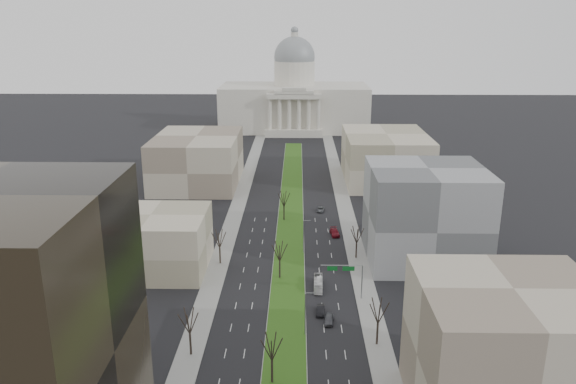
# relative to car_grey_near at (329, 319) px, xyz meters

# --- Properties ---
(ground) EXTENTS (600.00, 600.00, 0.00)m
(ground) POSITION_rel_car_grey_near_xyz_m (-8.58, 60.21, -0.76)
(ground) COLOR black
(ground) RESTS_ON ground
(median) EXTENTS (8.00, 222.03, 0.20)m
(median) POSITION_rel_car_grey_near_xyz_m (-8.58, 59.20, -0.66)
(median) COLOR #999993
(median) RESTS_ON ground
(sidewalk_left) EXTENTS (5.00, 330.00, 0.15)m
(sidewalk_left) POSITION_rel_car_grey_near_xyz_m (-26.08, 35.21, -0.69)
(sidewalk_left) COLOR gray
(sidewalk_left) RESTS_ON ground
(sidewalk_right) EXTENTS (5.00, 330.00, 0.15)m
(sidewalk_right) POSITION_rel_car_grey_near_xyz_m (8.92, 35.21, -0.69)
(sidewalk_right) COLOR gray
(sidewalk_right) RESTS_ON ground
(capitol) EXTENTS (80.00, 46.00, 55.00)m
(capitol) POSITION_rel_car_grey_near_xyz_m (-8.58, 209.80, 15.54)
(capitol) COLOR beige
(capitol) RESTS_ON ground
(building_beige_left) EXTENTS (26.00, 22.00, 14.00)m
(building_beige_left) POSITION_rel_car_grey_near_xyz_m (-41.58, 25.21, 6.24)
(building_beige_left) COLOR tan
(building_beige_left) RESTS_ON ground
(building_tan_right) EXTENTS (26.00, 24.00, 22.00)m
(building_tan_right) POSITION_rel_car_grey_near_xyz_m (24.42, -27.79, 10.24)
(building_tan_right) COLOR gray
(building_tan_right) RESTS_ON ground
(building_grey_right) EXTENTS (28.00, 26.00, 24.00)m
(building_grey_right) POSITION_rel_car_grey_near_xyz_m (25.42, 32.21, 11.24)
(building_grey_right) COLOR slate
(building_grey_right) RESTS_ON ground
(building_far_left) EXTENTS (30.00, 40.00, 18.00)m
(building_far_left) POSITION_rel_car_grey_near_xyz_m (-43.58, 100.21, 8.24)
(building_far_left) COLOR gray
(building_far_left) RESTS_ON ground
(building_far_right) EXTENTS (30.00, 40.00, 18.00)m
(building_far_right) POSITION_rel_car_grey_near_xyz_m (26.42, 105.21, 8.24)
(building_far_right) COLOR tan
(building_far_right) RESTS_ON ground
(tree_left_mid) EXTENTS (5.40, 5.40, 9.72)m
(tree_left_mid) POSITION_rel_car_grey_near_xyz_m (-25.78, -11.79, 6.24)
(tree_left_mid) COLOR black
(tree_left_mid) RESTS_ON ground
(tree_left_far) EXTENTS (5.28, 5.28, 9.50)m
(tree_left_far) POSITION_rel_car_grey_near_xyz_m (-25.78, 28.21, 6.08)
(tree_left_far) COLOR black
(tree_left_far) RESTS_ON ground
(tree_right_mid) EXTENTS (5.52, 5.52, 9.94)m
(tree_right_mid) POSITION_rel_car_grey_near_xyz_m (8.62, -7.79, 6.39)
(tree_right_mid) COLOR black
(tree_right_mid) RESTS_ON ground
(tree_right_far) EXTENTS (5.04, 5.04, 9.07)m
(tree_right_far) POSITION_rel_car_grey_near_xyz_m (8.62, 32.21, 5.77)
(tree_right_far) COLOR black
(tree_right_far) RESTS_ON ground
(tree_median_a) EXTENTS (5.40, 5.40, 9.72)m
(tree_median_a) POSITION_rel_car_grey_near_xyz_m (-10.58, -19.79, 6.24)
(tree_median_a) COLOR black
(tree_median_a) RESTS_ON ground
(tree_median_b) EXTENTS (5.40, 5.40, 9.72)m
(tree_median_b) POSITION_rel_car_grey_near_xyz_m (-10.58, 20.21, 6.24)
(tree_median_b) COLOR black
(tree_median_b) RESTS_ON ground
(tree_median_c) EXTENTS (5.40, 5.40, 9.72)m
(tree_median_c) POSITION_rel_car_grey_near_xyz_m (-10.58, 60.21, 6.24)
(tree_median_c) COLOR black
(tree_median_c) RESTS_ON ground
(streetlamp_median_b) EXTENTS (1.90, 0.20, 9.16)m
(streetlamp_median_b) POSITION_rel_car_grey_near_xyz_m (-4.82, -4.79, 4.05)
(streetlamp_median_b) COLOR gray
(streetlamp_median_b) RESTS_ON ground
(streetlamp_median_c) EXTENTS (1.90, 0.20, 9.16)m
(streetlamp_median_c) POSITION_rel_car_grey_near_xyz_m (-4.82, 35.21, 4.05)
(streetlamp_median_c) COLOR gray
(streetlamp_median_c) RESTS_ON ground
(mast_arm_signs) EXTENTS (9.12, 0.24, 8.09)m
(mast_arm_signs) POSITION_rel_car_grey_near_xyz_m (4.91, 10.24, 5.35)
(mast_arm_signs) COLOR gray
(mast_arm_signs) RESTS_ON ground
(car_grey_near) EXTENTS (2.40, 4.67, 1.52)m
(car_grey_near) POSITION_rel_car_grey_near_xyz_m (0.00, 0.00, 0.00)
(car_grey_near) COLOR #4E4F56
(car_grey_near) RESTS_ON ground
(car_black) EXTENTS (1.99, 4.70, 1.51)m
(car_black) POSITION_rel_car_grey_near_xyz_m (-1.59, 3.73, -0.01)
(car_black) COLOR black
(car_black) RESTS_ON ground
(car_red) EXTENTS (2.89, 5.88, 1.65)m
(car_red) POSITION_rel_car_grey_near_xyz_m (4.13, 48.14, 0.06)
(car_red) COLOR maroon
(car_red) RESTS_ON ground
(car_grey_far) EXTENTS (2.68, 4.84, 1.28)m
(car_grey_far) POSITION_rel_car_grey_near_xyz_m (0.90, 68.77, -0.12)
(car_grey_far) COLOR #52555A
(car_grey_far) RESTS_ON ground
(box_van) EXTENTS (2.18, 8.14, 2.25)m
(box_van) POSITION_rel_car_grey_near_xyz_m (-1.66, 15.28, 0.36)
(box_van) COLOR white
(box_van) RESTS_ON ground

